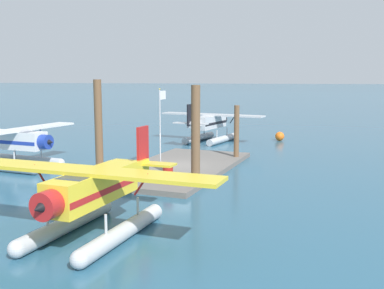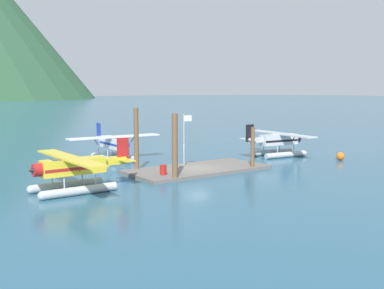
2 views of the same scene
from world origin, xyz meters
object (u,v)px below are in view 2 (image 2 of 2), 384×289
(fuel_drum, at_px, (163,170))
(seaplane_silver_stbd_fwd, at_px, (279,143))
(mooring_buoy, at_px, (340,156))
(seaplane_white_bow_left, at_px, (114,146))
(seaplane_yellow_port_aft, at_px, (73,171))
(flagpole, at_px, (185,133))

(fuel_drum, xyz_separation_m, seaplane_silver_stbd_fwd, (18.14, 3.62, 0.84))
(mooring_buoy, relative_size, seaplane_white_bow_left, 0.08)
(seaplane_yellow_port_aft, distance_m, seaplane_white_bow_left, 15.74)
(fuel_drum, relative_size, seaplane_silver_stbd_fwd, 0.08)
(fuel_drum, distance_m, seaplane_white_bow_left, 11.98)
(fuel_drum, bearing_deg, seaplane_yellow_port_aft, -175.66)
(seaplane_silver_stbd_fwd, bearing_deg, flagpole, -174.36)
(seaplane_silver_stbd_fwd, bearing_deg, seaplane_yellow_port_aft, -170.88)
(seaplane_yellow_port_aft, xyz_separation_m, seaplane_white_bow_left, (9.52, 12.53, 0.00))
(seaplane_yellow_port_aft, bearing_deg, seaplane_silver_stbd_fwd, 9.12)
(flagpole, height_order, mooring_buoy, flagpole)
(mooring_buoy, distance_m, seaplane_silver_stbd_fwd, 7.00)
(flagpole, height_order, seaplane_yellow_port_aft, flagpole)
(flagpole, bearing_deg, seaplane_white_bow_left, 105.64)
(flagpole, xyz_separation_m, fuel_drum, (-3.88, -2.21, -2.80))
(flagpole, bearing_deg, seaplane_silver_stbd_fwd, 5.64)
(mooring_buoy, height_order, seaplane_white_bow_left, seaplane_white_bow_left)
(seaplane_silver_stbd_fwd, xyz_separation_m, seaplane_white_bow_left, (-16.97, 8.28, 0.00))
(flagpole, relative_size, seaplane_yellow_port_aft, 0.49)
(flagpole, relative_size, fuel_drum, 5.81)
(flagpole, relative_size, seaplane_silver_stbd_fwd, 0.49)
(mooring_buoy, bearing_deg, seaplane_yellow_port_aft, 176.39)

